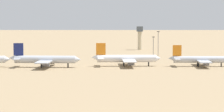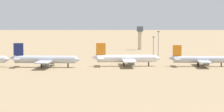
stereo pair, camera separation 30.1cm
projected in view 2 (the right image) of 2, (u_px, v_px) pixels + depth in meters
ground at (87, 66)px, 292.89m from camera, size 4000.00×4000.00×0.00m
ridge_west at (43, 7)px, 1247.35m from camera, size 403.64×283.22×97.65m
ridge_center at (204, 3)px, 1275.09m from camera, size 336.87×242.84×115.22m
parked_jet_navy_2 at (44, 59)px, 286.34m from camera, size 40.58×34.09×13.41m
parked_jet_orange_3 at (126, 59)px, 292.71m from camera, size 39.84×33.47×13.17m
parked_jet_orange_4 at (200, 60)px, 291.00m from camera, size 36.41×30.47×12.06m
control_tower at (140, 36)px, 430.72m from camera, size 5.20×5.20×19.55m
light_pole_west at (158, 42)px, 365.31m from camera, size 1.80×0.50×17.54m
light_pole_mid at (153, 45)px, 365.79m from camera, size 1.80×0.50×13.71m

